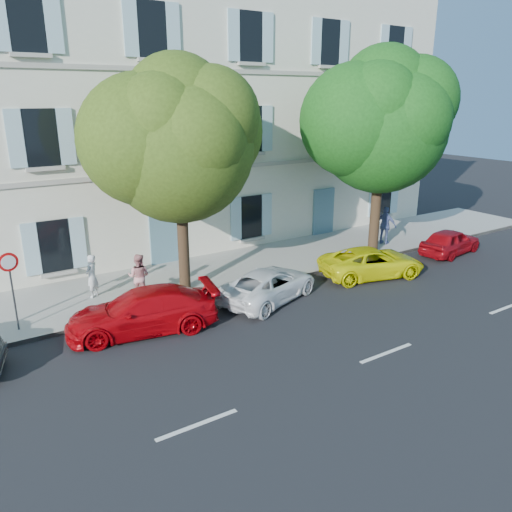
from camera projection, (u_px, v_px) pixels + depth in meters
ground at (300, 306)px, 17.44m from camera, size 90.00×90.00×0.00m
sidewalk at (235, 269)px, 20.97m from camera, size 36.00×4.50×0.15m
kerb at (264, 284)px, 19.24m from camera, size 36.00×0.16×0.16m
building at (172, 118)px, 23.76m from camera, size 28.00×7.00×12.00m
car_red_coupe at (143, 311)px, 15.39m from camera, size 4.90×2.79×1.34m
car_white_coupe at (269, 285)px, 17.81m from camera, size 4.56×3.22×1.16m
car_yellow_supercar at (372, 262)px, 20.17m from camera, size 4.64×2.99×1.19m
car_red_hatchback at (450, 242)px, 23.01m from camera, size 3.72×1.92×1.21m
tree_left at (179, 148)px, 17.02m from camera, size 5.18×5.18×8.03m
tree_right at (382, 128)px, 21.42m from camera, size 5.61×5.61×8.64m
road_sign at (10, 275)px, 14.80m from camera, size 0.57×0.13×2.48m
street_lamp at (386, 152)px, 21.80m from camera, size 0.41×1.72×8.00m
pedestrian_a at (92, 276)px, 17.66m from camera, size 0.67×0.66×1.56m
pedestrian_b at (139, 276)px, 17.49m from camera, size 1.01×0.98×1.64m
pedestrian_c at (385, 226)px, 24.00m from camera, size 0.81×1.16×1.83m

